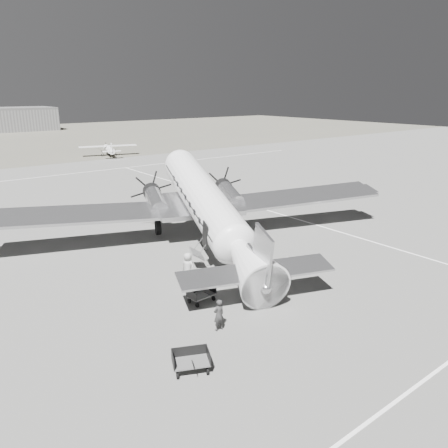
# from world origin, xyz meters

# --- Properties ---
(ground) EXTENTS (260.00, 260.00, 0.00)m
(ground) POSITION_xyz_m (0.00, 0.00, 0.00)
(ground) COLOR slate
(ground) RESTS_ON ground
(taxi_line_near) EXTENTS (60.00, 0.15, 0.01)m
(taxi_line_near) POSITION_xyz_m (0.00, -14.00, 0.01)
(taxi_line_near) COLOR white
(taxi_line_near) RESTS_ON ground
(taxi_line_right) EXTENTS (0.15, 80.00, 0.01)m
(taxi_line_right) POSITION_xyz_m (12.00, 0.00, 0.01)
(taxi_line_right) COLOR white
(taxi_line_right) RESTS_ON ground
(taxi_line_horizon) EXTENTS (90.00, 0.15, 0.01)m
(taxi_line_horizon) POSITION_xyz_m (0.00, 40.00, 0.01)
(taxi_line_horizon) COLOR white
(taxi_line_horizon) RESTS_ON ground
(dc3_airliner) EXTENTS (37.14, 31.18, 6.03)m
(dc3_airliner) POSITION_xyz_m (1.45, 4.06, 3.02)
(dc3_airliner) COLOR #ADADB0
(dc3_airliner) RESTS_ON ground
(light_plane_right) EXTENTS (11.88, 10.57, 2.09)m
(light_plane_right) POSITION_xyz_m (15.14, 53.16, 1.04)
(light_plane_right) COLOR white
(light_plane_right) RESTS_ON ground
(baggage_cart_near) EXTENTS (1.61, 1.20, 0.86)m
(baggage_cart_near) POSITION_xyz_m (-4.03, -3.02, 0.43)
(baggage_cart_near) COLOR #515151
(baggage_cart_near) RESTS_ON ground
(baggage_cart_far) EXTENTS (1.92, 1.69, 0.90)m
(baggage_cart_far) POSITION_xyz_m (-7.90, -7.82, 0.45)
(baggage_cart_far) COLOR #515151
(baggage_cart_far) RESTS_ON ground
(ground_crew) EXTENTS (0.59, 0.39, 1.60)m
(ground_crew) POSITION_xyz_m (-5.05, -5.93, 0.80)
(ground_crew) COLOR #2D2D2D
(ground_crew) RESTS_ON ground
(ramp_agent) EXTENTS (0.70, 0.84, 1.55)m
(ramp_agent) POSITION_xyz_m (1.71, -3.85, 0.77)
(ramp_agent) COLOR #BABAB7
(ramp_agent) RESTS_ON ground
(passenger) EXTENTS (0.86, 1.02, 1.78)m
(passenger) POSITION_xyz_m (-3.05, -0.21, 0.89)
(passenger) COLOR #A9A9A7
(passenger) RESTS_ON ground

